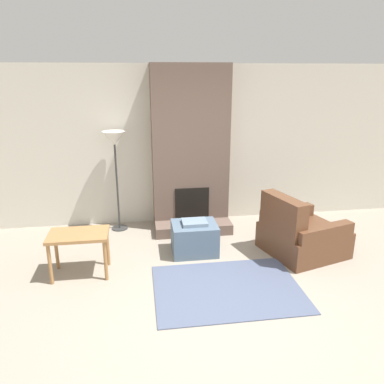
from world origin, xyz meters
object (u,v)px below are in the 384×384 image
Objects in this scene: ottoman at (194,238)px; armchair at (299,236)px; floor_lamp_left at (115,144)px; side_table at (79,239)px.

armchair is at bearing -9.10° from ottoman.
floor_lamp_left is (-1.09, 1.02, 1.18)m from ottoman.
floor_lamp_left is at bearing 47.29° from armchair.
side_table is at bearing -165.69° from ottoman.
ottoman is 1.91m from floor_lamp_left.
armchair is 1.65× the size of side_table.
armchair is (1.45, -0.23, 0.04)m from ottoman.
floor_lamp_left reaches higher than side_table.
armchair is at bearing -26.25° from floor_lamp_left.
side_table is 0.46× the size of floor_lamp_left.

